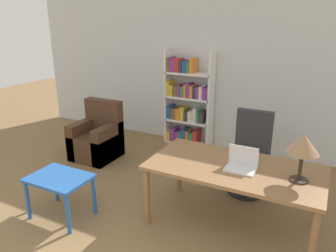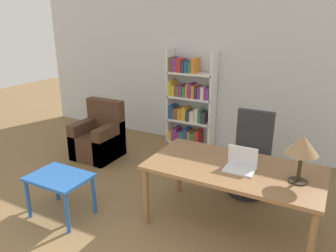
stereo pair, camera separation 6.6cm
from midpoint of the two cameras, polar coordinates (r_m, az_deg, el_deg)
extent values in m
cube|color=silver|center=(5.60, 10.58, 9.31)|extent=(8.00, 0.06, 2.70)
cube|color=olive|center=(3.57, 10.98, -7.17)|extent=(1.82, 0.95, 0.04)
cylinder|color=olive|center=(3.71, -4.26, -12.14)|extent=(0.07, 0.07, 0.68)
cylinder|color=olive|center=(3.30, 23.32, -18.20)|extent=(0.07, 0.07, 0.68)
cylinder|color=olive|center=(4.34, 1.45, -7.19)|extent=(0.07, 0.07, 0.68)
cylinder|color=olive|center=(4.00, 24.38, -11.45)|extent=(0.07, 0.07, 0.68)
cube|color=silver|center=(3.48, 11.92, -7.41)|extent=(0.31, 0.22, 0.02)
cube|color=silver|center=(3.52, 12.48, -5.04)|extent=(0.31, 0.04, 0.22)
cube|color=white|center=(3.52, 12.51, -4.99)|extent=(0.28, 0.03, 0.19)
cylinder|color=#2D2319|center=(3.44, 21.26, -8.73)|extent=(0.18, 0.18, 0.01)
cylinder|color=#2D2319|center=(3.38, 21.54, -6.56)|extent=(0.04, 0.04, 0.27)
cone|color=#93704C|center=(3.29, 22.01, -2.94)|extent=(0.30, 0.30, 0.19)
cylinder|color=black|center=(4.56, 12.92, -10.90)|extent=(0.48, 0.48, 0.04)
cylinder|color=#262626|center=(4.47, 13.11, -8.72)|extent=(0.06, 0.06, 0.35)
cube|color=#2D2D33|center=(4.37, 13.32, -6.11)|extent=(0.49, 0.49, 0.10)
cube|color=#2D2D33|center=(4.43, 14.33, -1.01)|extent=(0.47, 0.08, 0.59)
cube|color=#2356A3|center=(3.95, -18.91, -8.60)|extent=(0.68, 0.50, 0.04)
cylinder|color=#2356A3|center=(4.16, -23.67, -11.77)|extent=(0.04, 0.04, 0.47)
cylinder|color=#2356A3|center=(3.75, -17.55, -14.47)|extent=(0.04, 0.04, 0.47)
cylinder|color=#2356A3|center=(4.40, -19.36, -9.50)|extent=(0.04, 0.04, 0.47)
cylinder|color=#2356A3|center=(4.01, -13.21, -11.72)|extent=(0.04, 0.04, 0.47)
cube|color=#472D1E|center=(5.51, -12.75, -3.40)|extent=(0.67, 0.67, 0.41)
cube|color=#472D1E|center=(5.55, -11.43, 1.91)|extent=(0.67, 0.16, 0.52)
cube|color=#472D1E|center=(5.64, -14.80, -2.07)|extent=(0.16, 0.67, 0.59)
cube|color=#472D1E|center=(5.33, -10.72, -2.99)|extent=(0.16, 0.67, 0.59)
cube|color=white|center=(5.93, -0.29, 5.21)|extent=(0.04, 0.28, 1.70)
cube|color=white|center=(5.61, 7.14, 4.27)|extent=(0.04, 0.28, 1.70)
cube|color=white|center=(6.01, 3.18, -2.96)|extent=(0.82, 0.28, 0.04)
cube|color=gold|center=(6.12, 0.15, -1.43)|extent=(0.07, 0.24, 0.19)
cube|color=#7F338C|center=(6.07, 0.87, -1.33)|extent=(0.09, 0.24, 0.24)
cube|color=#7F338C|center=(6.05, 1.55, -1.66)|extent=(0.06, 0.24, 0.19)
cube|color=#2D7F47|center=(6.02, 2.08, -1.72)|extent=(0.06, 0.24, 0.20)
cube|color=#234C99|center=(5.98, 2.72, -1.56)|extent=(0.08, 0.24, 0.26)
cube|color=orange|center=(5.96, 3.35, -1.80)|extent=(0.04, 0.24, 0.23)
cube|color=#2D7F47|center=(5.94, 3.96, -1.99)|extent=(0.08, 0.24, 0.21)
cube|color=#B72D28|center=(5.90, 4.70, -1.90)|extent=(0.08, 0.24, 0.26)
cube|color=white|center=(5.87, 3.25, 0.90)|extent=(0.82, 0.28, 0.04)
cube|color=#234C99|center=(5.97, 0.21, 2.59)|extent=(0.08, 0.24, 0.23)
cube|color=brown|center=(5.94, 0.98, 2.32)|extent=(0.09, 0.24, 0.20)
cube|color=orange|center=(5.90, 1.76, 2.24)|extent=(0.08, 0.24, 0.20)
cube|color=gold|center=(5.86, 2.50, 2.27)|extent=(0.08, 0.24, 0.23)
cube|color=#333338|center=(5.84, 3.21, 1.92)|extent=(0.06, 0.24, 0.18)
cube|color=silver|center=(5.81, 3.92, 1.84)|extent=(0.09, 0.24, 0.19)
cube|color=silver|center=(5.77, 4.67, 2.03)|extent=(0.06, 0.24, 0.25)
cube|color=#2D7F47|center=(5.76, 5.20, 1.72)|extent=(0.04, 0.24, 0.20)
cube|color=#333338|center=(5.73, 5.83, 1.60)|extent=(0.08, 0.24, 0.19)
cube|color=white|center=(5.75, 3.33, 4.94)|extent=(0.82, 0.28, 0.04)
cube|color=gold|center=(5.87, 0.10, 6.73)|extent=(0.05, 0.24, 0.26)
cube|color=gold|center=(5.85, 0.65, 6.34)|extent=(0.06, 0.24, 0.19)
cube|color=brown|center=(5.82, 1.36, 6.26)|extent=(0.08, 0.24, 0.19)
cube|color=#7F338C|center=(5.79, 1.97, 6.27)|extent=(0.04, 0.24, 0.21)
cube|color=#2D7F47|center=(5.77, 2.50, 6.09)|extent=(0.06, 0.24, 0.18)
cube|color=orange|center=(5.74, 3.02, 6.27)|extent=(0.04, 0.24, 0.23)
cube|color=#7F338C|center=(5.71, 3.54, 6.27)|extent=(0.05, 0.24, 0.24)
cube|color=orange|center=(5.70, 4.07, 6.06)|extent=(0.05, 0.24, 0.21)
cube|color=#333338|center=(5.68, 4.57, 5.89)|extent=(0.04, 0.24, 0.19)
cube|color=#7F338C|center=(5.65, 5.12, 5.90)|extent=(0.05, 0.24, 0.20)
cube|color=silver|center=(5.63, 5.71, 5.88)|extent=(0.06, 0.24, 0.21)
cube|color=#7F338C|center=(5.60, 6.44, 5.73)|extent=(0.08, 0.24, 0.20)
cube|color=white|center=(5.67, 3.41, 9.11)|extent=(0.82, 0.28, 0.04)
cube|color=brown|center=(5.80, 0.16, 10.75)|extent=(0.07, 0.24, 0.24)
cube|color=#7F338C|center=(5.77, 0.85, 10.63)|extent=(0.08, 0.24, 0.23)
cube|color=#B72D28|center=(5.73, 1.61, 10.57)|extent=(0.09, 0.24, 0.23)
cube|color=#333338|center=(5.70, 2.28, 10.39)|extent=(0.05, 0.24, 0.20)
cube|color=#234C99|center=(5.67, 2.93, 10.29)|extent=(0.07, 0.24, 0.19)
cube|color=#2D7F47|center=(5.65, 3.54, 10.19)|extent=(0.04, 0.24, 0.18)
cube|color=orange|center=(5.62, 4.13, 10.48)|extent=(0.07, 0.24, 0.25)
camera|label=1|loc=(0.03, -90.48, -0.16)|focal=35.00mm
camera|label=2|loc=(0.03, 89.52, 0.16)|focal=35.00mm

